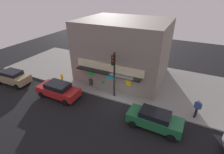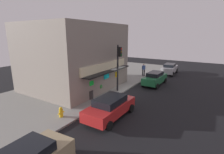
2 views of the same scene
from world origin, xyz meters
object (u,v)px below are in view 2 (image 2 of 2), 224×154
fire_hydrant (61,112)px  parked_car_red (110,107)px  potted_plant_by_doorway (99,87)px  parked_car_green (155,78)px  parked_car_silver (169,69)px  trash_can (90,95)px  potted_plant_by_window (109,79)px  pedestrian (144,69)px  traffic_light (119,62)px

fire_hydrant → parked_car_red: size_ratio=0.17×
potted_plant_by_doorway → parked_car_green: size_ratio=0.26×
parked_car_silver → trash_can: bearing=167.2°
potted_plant_by_doorway → fire_hydrant: bearing=-172.6°
fire_hydrant → potted_plant_by_window: potted_plant_by_window is taller
pedestrian → parked_car_green: pedestrian is taller
potted_plant_by_window → parked_car_red: size_ratio=0.24×
parked_car_red → parked_car_silver: bearing=-0.2°
traffic_light → parked_car_red: bearing=-156.4°
parked_car_red → traffic_light: bearing=23.6°
traffic_light → parked_car_silver: 12.28m
pedestrian → potted_plant_by_window: size_ratio=1.61×
parked_car_green → parked_car_silver: 7.09m
fire_hydrant → trash_can: (3.96, 0.49, 0.02)m
trash_can → parked_car_green: size_ratio=0.18×
trash_can → potted_plant_by_doorway: 1.65m
pedestrian → parked_car_silver: pedestrian is taller
potted_plant_by_doorway → potted_plant_by_window: (3.27, 0.88, -0.05)m
fire_hydrant → parked_car_silver: (19.12, -2.95, 0.31)m
fire_hydrant → parked_car_silver: size_ratio=0.17×
pedestrian → parked_car_red: 13.26m
potted_plant_by_doorway → parked_car_green: (6.47, -3.65, 0.01)m
traffic_light → parked_car_green: size_ratio=1.09×
fire_hydrant → traffic_light: bearing=-4.4°
parked_car_green → parked_car_red: parked_car_green is taller
traffic_light → parked_car_green: 5.80m
potted_plant_by_doorway → traffic_light: bearing=-36.3°
potted_plant_by_window → pedestrian: bearing=-16.9°
parked_car_green → parked_car_silver: bearing=-0.1°
parked_car_green → parked_car_silver: (7.09, -0.01, -0.00)m
pedestrian → potted_plant_by_window: pedestrian is taller
trash_can → parked_car_silver: 15.56m
traffic_light → parked_car_silver: bearing=-11.4°
parked_car_green → parked_car_red: bearing=179.6°
traffic_light → pedestrian: traffic_light is taller
pedestrian → potted_plant_by_doorway: (-9.49, 1.02, -0.31)m
pedestrian → parked_car_silver: 4.86m
parked_car_silver → pedestrian: bearing=146.9°
trash_can → potted_plant_by_window: 5.01m
parked_car_green → parked_car_red: (-9.98, 0.06, -0.00)m
fire_hydrant → parked_car_red: (2.05, -2.87, 0.31)m
potted_plant_by_window → parked_car_silver: bearing=-23.8°
parked_car_silver → parked_car_green: bearing=179.9°
trash_can → parked_car_red: bearing=-119.5°
pedestrian → potted_plant_by_doorway: pedestrian is taller
potted_plant_by_window → parked_car_silver: (10.29, -4.54, 0.06)m
potted_plant_by_window → trash_can: bearing=-167.3°
trash_can → parked_car_green: parked_car_green is taller
potted_plant_by_doorway → parked_car_silver: (13.56, -3.66, 0.00)m
potted_plant_by_window → parked_car_green: 5.55m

